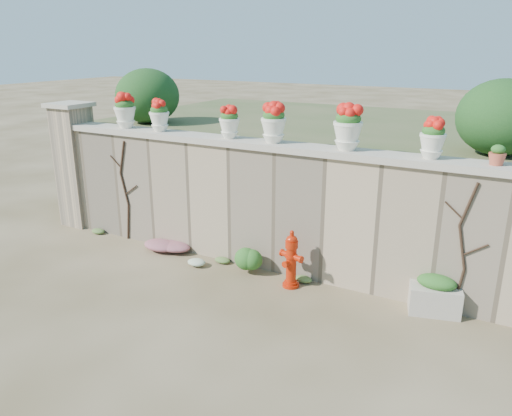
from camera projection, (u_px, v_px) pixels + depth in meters
The scene contains 21 objects.
ground at pixel (196, 309), 7.05m from camera, with size 80.00×80.00×0.00m, color #4D4026.
stone_wall at pixel (257, 207), 8.23m from camera, with size 8.00×0.40×2.00m, color tan.
wall_cap at pixel (257, 144), 7.91m from camera, with size 8.10×0.52×0.10m, color #BBB19E.
gate_pillar at pixel (76, 164), 10.05m from camera, with size 0.72×0.72×2.48m.
raised_fill at pixel (327, 167), 10.90m from camera, with size 9.00×6.00×2.00m, color #384C23.
back_shrub_left at pixel (148, 96), 10.21m from camera, with size 1.30×1.30×1.10m, color #143814.
back_shrub_right at pixel (503, 117), 7.20m from camera, with size 1.30×1.30×1.10m, color #143814.
vine_left at pixel (125, 189), 9.27m from camera, with size 0.60×0.04×1.91m.
vine_right at pixel (463, 248), 6.58m from camera, with size 0.60×0.04×1.91m.
fire_hydrant at pixel (291, 259), 7.56m from camera, with size 0.40×0.28×0.91m.
planter_box at pixel (435, 295), 6.88m from camera, with size 0.76×0.56×0.57m.
green_shrub at pixel (246, 257), 8.05m from camera, with size 0.60×0.54×0.57m, color #1E5119.
magenta_clump at pixel (172, 245), 8.96m from camera, with size 0.94×0.63×0.25m, color #C82879.
white_flowers at pixel (197, 262), 8.37m from camera, with size 0.45×0.36×0.16m, color white.
urn_pot_0 at pixel (125, 111), 9.04m from camera, with size 0.39×0.39×0.61m.
urn_pot_1 at pixel (159, 116), 8.69m from camera, with size 0.35×0.35×0.55m.
urn_pot_2 at pixel (229, 122), 8.04m from camera, with size 0.33×0.33×0.52m.
urn_pot_3 at pixel (274, 123), 7.66m from camera, with size 0.39×0.39×0.61m.
urn_pot_4 at pixel (348, 128), 7.11m from camera, with size 0.42×0.42×0.66m.
urn_pot_5 at pixel (433, 139), 6.60m from camera, with size 0.34×0.34×0.54m.
terracotta_pot at pixel (497, 156), 6.28m from camera, with size 0.21×0.21×0.25m.
Camera 1 is at (3.75, -5.07, 3.55)m, focal length 35.00 mm.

